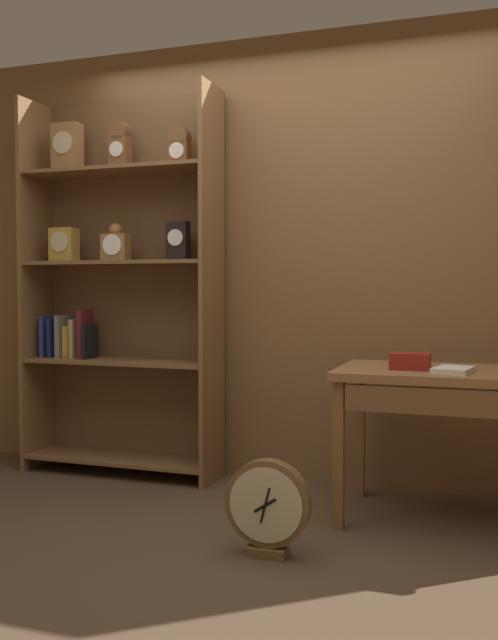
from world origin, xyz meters
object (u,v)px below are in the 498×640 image
object	(u,v)px
workbench	(459,390)
round_clock_large	(268,507)
bookshelf	(120,282)
open_repair_manual	(453,370)
toolbox_small	(410,361)

from	to	relation	value
workbench	round_clock_large	xyz separation A→B (m)	(-0.74, -0.68, -0.44)
bookshelf	open_repair_manual	world-z (taller)	bookshelf
bookshelf	workbench	bearing A→B (deg)	-9.42
open_repair_manual	toolbox_small	bearing A→B (deg)	176.82
toolbox_small	open_repair_manual	xyz separation A→B (m)	(0.20, -0.05, -0.03)
workbench	round_clock_large	bearing A→B (deg)	-137.40
bookshelf	toolbox_small	xyz separation A→B (m)	(1.79, -0.37, -0.39)
open_repair_manual	workbench	bearing A→B (deg)	87.44
open_repair_manual	round_clock_large	world-z (taller)	open_repair_manual
toolbox_small	open_repair_manual	world-z (taller)	toolbox_small
bookshelf	workbench	world-z (taller)	bookshelf
open_repair_manual	round_clock_large	distance (m)	1.08
toolbox_small	round_clock_large	distance (m)	1.00
workbench	toolbox_small	bearing A→B (deg)	-169.95
workbench	toolbox_small	xyz separation A→B (m)	(-0.22, -0.04, 0.13)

